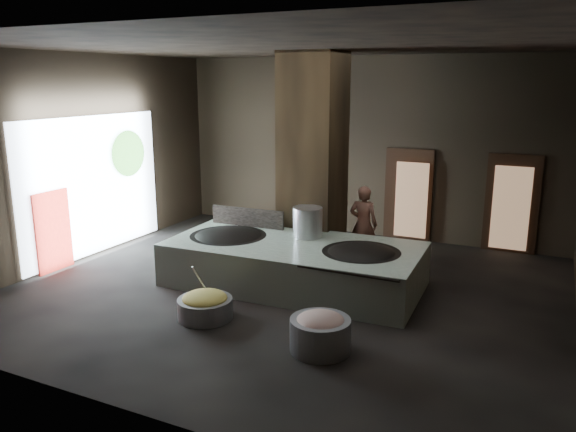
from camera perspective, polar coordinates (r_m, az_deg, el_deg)
The scene contains 27 objects.
floor at distance 10.89m, azimuth -0.10°, elevation -7.70°, with size 10.00×9.00×0.10m, color black.
ceiling at distance 10.16m, azimuth -0.11°, elevation 17.22°, with size 10.00×9.00×0.10m, color black.
back_wall at distance 14.48m, azimuth 7.80°, elevation 6.93°, with size 10.00×0.10×4.50m, color black.
front_wall at distance 6.58m, azimuth -17.60°, elevation -1.71°, with size 10.00×0.10×4.50m, color black.
left_wall at distance 13.25m, azimuth -20.28°, elevation 5.59°, with size 0.10×9.00×4.50m, color black.
pillar at distance 12.11m, azimuth 2.53°, elevation 5.74°, with size 1.20×1.20×4.50m, color black.
hearth_platform at distance 10.98m, azimuth 0.58°, elevation -4.90°, with size 4.86×2.32×0.85m, color silver.
platform_cap at distance 10.86m, azimuth 0.59°, elevation -2.94°, with size 4.75×2.28×0.03m, color black.
wok_left at distance 11.50m, azimuth -6.08°, elevation -2.40°, with size 1.53×1.53×0.42m, color black.
wok_left_rim at distance 11.48m, azimuth -6.09°, elevation -2.07°, with size 1.56×1.56×0.05m, color black.
wok_right at distance 10.45m, azimuth 7.44°, elevation -4.10°, with size 1.43×1.43×0.40m, color black.
wok_right_rim at distance 10.43m, azimuth 7.45°, elevation -3.74°, with size 1.46×1.46×0.05m, color black.
stock_pot at distance 11.24m, azimuth 2.01°, elevation -0.71°, with size 0.59×0.59×0.63m, color #B8B9C0.
splash_guard at distance 12.09m, azimuth -4.13°, elevation -0.19°, with size 1.69×0.06×0.42m, color black.
cook at distance 12.35m, azimuth 7.66°, elevation -0.83°, with size 0.62×0.40×1.71m, color #98604D.
veg_basin at distance 9.69m, azimuth -8.41°, elevation -9.25°, with size 0.93×0.93×0.34m, color gray.
veg_fill at distance 9.62m, azimuth -8.45°, elevation -8.27°, with size 0.76×0.76×0.23m, color #8AAA52.
ladle at distance 9.75m, azimuth -8.74°, elevation -6.73°, with size 0.03×0.03×0.73m, color #B8B9C0.
meat_basin at distance 8.50m, azimuth 3.29°, elevation -11.95°, with size 0.91×0.91×0.50m, color gray.
meat_fill at distance 8.41m, azimuth 3.31°, elevation -10.72°, with size 0.75×0.75×0.29m, color #AC7167.
doorway_near at distance 14.24m, azimuth 12.12°, elevation 1.95°, with size 1.18×0.08×2.38m, color black.
doorway_near_glow at distance 14.07m, azimuth 12.41°, elevation 1.58°, with size 0.79×0.04×1.86m, color #8C6647.
doorway_far at distance 13.90m, azimuth 21.76°, elevation 0.98°, with size 1.18×0.08×2.38m, color black.
doorway_far_glow at distance 13.84m, azimuth 21.69°, elevation 0.73°, with size 0.82×0.04×1.94m, color #8C6647.
left_opening at distance 13.42m, azimuth -19.14°, elevation 2.96°, with size 0.04×4.20×3.10m, color white.
pavilion_sliver at distance 12.66m, azimuth -22.75°, elevation -1.45°, with size 0.05×0.90×1.70m, color maroon.
tree_silhouette at distance 14.06m, azimuth -15.90°, elevation 6.13°, with size 0.28×1.10×1.10m, color #194714.
Camera 1 is at (4.41, -9.14, 3.92)m, focal length 35.00 mm.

